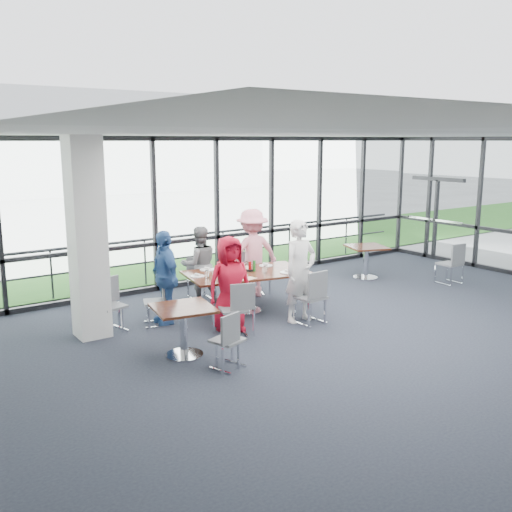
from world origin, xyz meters
TOP-DOWN VIEW (x-y plane):
  - floor at (0.00, 0.00)m, footprint 12.00×10.00m
  - ceiling at (0.00, 0.00)m, footprint 12.00×10.00m
  - curtain_wall_back at (0.00, 5.00)m, footprint 12.00×0.10m
  - exit_door at (6.00, 3.75)m, footprint 0.12×1.60m
  - structural_column at (-3.60, 3.00)m, footprint 0.50×0.50m
  - apron at (0.00, 10.00)m, footprint 80.00×70.00m
  - grass_strip at (0.00, 8.00)m, footprint 80.00×5.00m
  - hangar_main at (4.00, 32.00)m, footprint 24.00×10.00m
  - guard_rail at (0.00, 5.60)m, footprint 12.00×0.06m
  - main_table at (-0.81, 2.65)m, footprint 2.38×1.60m
  - side_table_left at (-2.81, 1.35)m, footprint 0.97×0.97m
  - side_table_right at (2.89, 3.22)m, footprint 1.05×1.05m
  - diner_near_left at (-1.63, 1.94)m, footprint 0.83×0.59m
  - diner_near_right at (-0.36, 1.66)m, footprint 0.66×0.49m
  - diner_far_left at (-1.21, 3.69)m, footprint 0.82×0.62m
  - diner_far_right at (-0.11, 3.47)m, footprint 1.22×0.76m
  - diner_end at (-2.32, 2.92)m, footprint 0.58×0.99m
  - chair_main_nl at (-1.71, 1.70)m, footprint 0.54×0.54m
  - chair_main_nr at (-0.30, 1.45)m, footprint 0.48×0.48m
  - chair_main_fl at (-1.09, 3.82)m, footprint 0.45×0.45m
  - chair_main_fr at (-0.00, 3.59)m, footprint 0.55×0.55m
  - chair_main_end at (-2.52, 2.90)m, footprint 0.51×0.51m
  - chair_spare_la at (-2.53, 0.60)m, footprint 0.50×0.50m
  - chair_spare_lb at (-3.28, 3.00)m, footprint 0.51×0.51m
  - chair_spare_r at (4.02, 1.81)m, footprint 0.46×0.46m
  - plate_nl at (-1.46, 2.35)m, footprint 0.25×0.25m
  - plate_nr at (-0.24, 2.17)m, footprint 0.27×0.27m
  - plate_fl at (-1.32, 3.20)m, footprint 0.27×0.27m
  - plate_fr at (-0.21, 2.87)m, footprint 0.26×0.26m
  - plate_end at (-1.72, 2.86)m, footprint 0.25×0.25m
  - tumbler_a at (-1.13, 2.39)m, footprint 0.07×0.07m
  - tumbler_b at (-0.57, 2.39)m, footprint 0.06×0.06m
  - tumbler_c at (-0.67, 2.85)m, footprint 0.07×0.07m
  - tumbler_d at (-1.64, 2.67)m, footprint 0.07×0.07m
  - menu_a at (-1.08, 2.21)m, footprint 0.31×0.25m
  - menu_b at (0.04, 2.16)m, footprint 0.38×0.36m
  - menu_c at (-0.62, 3.02)m, footprint 0.39×0.38m
  - condiment_caddy at (-0.74, 2.65)m, footprint 0.10×0.07m
  - ketchup_bottle at (-0.73, 2.66)m, footprint 0.06×0.06m
  - green_bottle at (-0.65, 2.62)m, footprint 0.05×0.05m

SIDE VIEW (x-z plane):
  - apron at x=0.00m, z-range -0.03..-0.01m
  - floor at x=0.00m, z-range -0.02..0.00m
  - grass_strip at x=0.00m, z-range 0.01..0.01m
  - chair_spare_la at x=-2.53m, z-range 0.00..0.81m
  - chair_main_fl at x=-1.09m, z-range 0.00..0.82m
  - chair_main_end at x=-2.52m, z-range 0.00..0.82m
  - chair_main_fr at x=0.00m, z-range 0.00..0.85m
  - chair_main_nl at x=-1.71m, z-range 0.00..0.86m
  - chair_spare_lb at x=-3.28m, z-range 0.00..0.87m
  - chair_spare_r at x=4.02m, z-range 0.00..0.89m
  - chair_main_nr at x=-0.30m, z-range 0.00..0.93m
  - guard_rail at x=0.00m, z-range 0.47..0.53m
  - side_table_right at x=2.89m, z-range 0.25..1.00m
  - side_table_left at x=-2.81m, z-range 0.25..1.00m
  - main_table at x=-0.81m, z-range 0.27..1.02m
  - diner_far_left at x=-1.21m, z-range 0.00..1.50m
  - menu_a at x=-1.08m, z-range 0.75..0.75m
  - menu_b at x=0.04m, z-range 0.75..0.75m
  - menu_c at x=-0.62m, z-range 0.75..0.75m
  - plate_nl at x=-1.46m, z-range 0.75..0.76m
  - plate_nr at x=-0.24m, z-range 0.75..0.76m
  - plate_fl at x=-1.32m, z-range 0.75..0.76m
  - plate_fr at x=-0.21m, z-range 0.75..0.76m
  - plate_end at x=-1.72m, z-range 0.75..0.76m
  - condiment_caddy at x=-0.74m, z-range 0.75..0.79m
  - diner_near_left at x=-1.63m, z-range 0.00..1.59m
  - diner_end at x=-2.32m, z-range 0.00..1.62m
  - tumbler_b at x=-0.57m, z-range 0.75..0.88m
  - tumbler_d at x=-1.64m, z-range 0.75..0.88m
  - tumbler_a at x=-1.13m, z-range 0.75..0.89m
  - tumbler_c at x=-0.67m, z-range 0.75..0.90m
  - ketchup_bottle at x=-0.73m, z-range 0.75..0.93m
  - green_bottle at x=-0.65m, z-range 0.75..0.95m
  - diner_far_right at x=-0.11m, z-range 0.00..1.78m
  - diner_near_right at x=-0.36m, z-range 0.00..1.79m
  - exit_door at x=6.00m, z-range 0.00..2.10m
  - curtain_wall_back at x=0.00m, z-range 0.00..3.20m
  - structural_column at x=-3.60m, z-range 0.00..3.20m
  - hangar_main at x=4.00m, z-range 0.00..6.00m
  - ceiling at x=0.00m, z-range 3.18..3.22m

